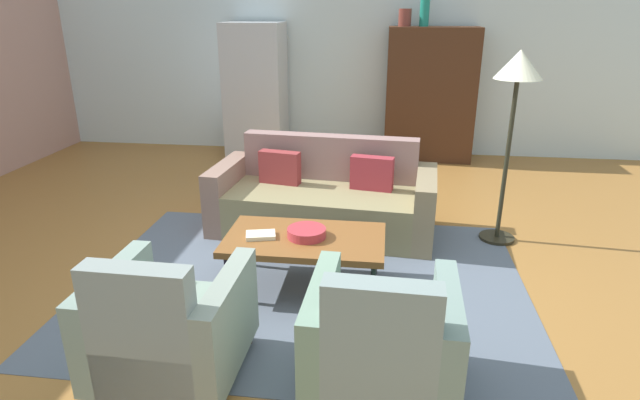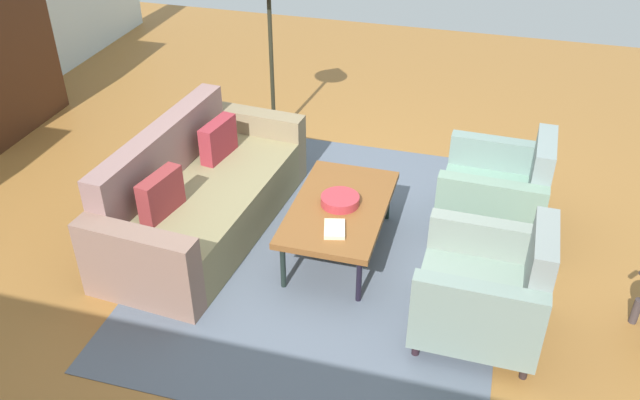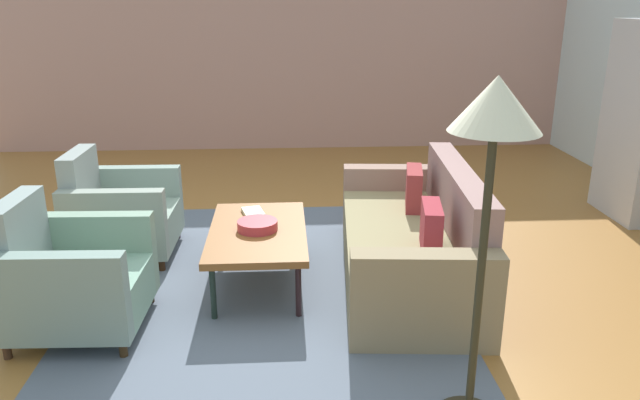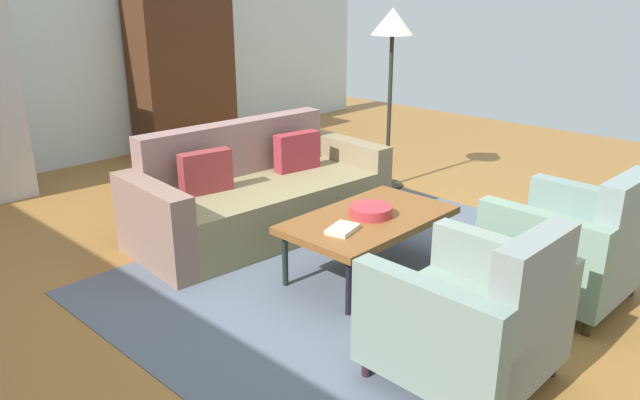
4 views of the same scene
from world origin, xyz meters
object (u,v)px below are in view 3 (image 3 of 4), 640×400
at_px(floor_lamp, 493,140).
at_px(armchair_left, 117,215).
at_px(book_stack, 253,212).
at_px(couch, 418,243).
at_px(fruit_bowl, 257,225).
at_px(armchair_right, 69,280).
at_px(coffee_table, 258,234).

bearing_deg(floor_lamp, armchair_left, -134.78).
bearing_deg(book_stack, couch, 74.80).
distance_m(fruit_bowl, book_stack, 0.35).
height_order(armchair_right, book_stack, armchair_right).
bearing_deg(fruit_bowl, book_stack, -172.19).
relative_size(couch, armchair_right, 2.46).
relative_size(armchair_right, fruit_bowl, 3.01).
relative_size(armchair_left, book_stack, 3.54).
bearing_deg(armchair_left, couch, 76.53).
height_order(armchair_left, book_stack, armchair_left).
bearing_deg(book_stack, armchair_right, -50.40).
bearing_deg(floor_lamp, book_stack, -149.87).
distance_m(armchair_left, floor_lamp, 3.38).
bearing_deg(floor_lamp, coffee_table, -146.27).
distance_m(armchair_right, fruit_bowl, 1.31).
xyz_separation_m(armchair_right, book_stack, (-0.93, 1.12, 0.10)).
bearing_deg(book_stack, coffee_table, 8.14).
xyz_separation_m(coffee_table, floor_lamp, (1.65, 1.10, 1.05)).
relative_size(fruit_bowl, book_stack, 1.18).
bearing_deg(fruit_bowl, coffee_table, -180.00).
distance_m(couch, coffee_table, 1.19).
bearing_deg(couch, armchair_left, 80.08).
height_order(couch, fruit_bowl, couch).
height_order(armchair_left, floor_lamp, floor_lamp).
bearing_deg(fruit_bowl, armchair_right, -63.42).
xyz_separation_m(couch, armchair_left, (-0.61, -2.35, 0.06)).
bearing_deg(couch, book_stack, 79.37).
relative_size(armchair_right, floor_lamp, 0.51).
bearing_deg(floor_lamp, fruit_bowl, -146.04).
xyz_separation_m(book_stack, floor_lamp, (1.98, 1.15, 1.00)).
distance_m(couch, fruit_bowl, 1.20).
bearing_deg(couch, fruit_bowl, 94.92).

